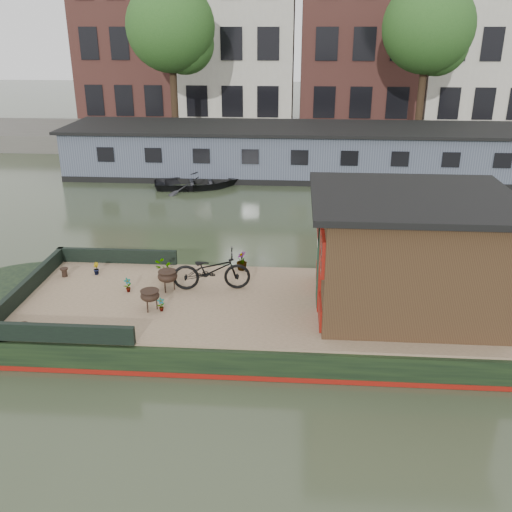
# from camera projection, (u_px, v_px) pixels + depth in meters

# --- Properties ---
(ground) EXTENTS (120.00, 120.00, 0.00)m
(ground) POSITION_uv_depth(u_px,v_px,m) (297.00, 330.00, 12.36)
(ground) COLOR #26321F
(ground) RESTS_ON ground
(houseboat_hull) EXTENTS (14.01, 4.02, 0.60)m
(houseboat_hull) POSITION_uv_depth(u_px,v_px,m) (236.00, 316.00, 12.35)
(houseboat_hull) COLOR black
(houseboat_hull) RESTS_ON ground
(houseboat_deck) EXTENTS (11.80, 3.80, 0.05)m
(houseboat_deck) POSITION_uv_depth(u_px,v_px,m) (298.00, 304.00, 12.13)
(houseboat_deck) COLOR #977B5D
(houseboat_deck) RESTS_ON houseboat_hull
(bow_bulwark) EXTENTS (3.00, 4.00, 0.35)m
(bow_bulwark) POSITION_uv_depth(u_px,v_px,m) (65.00, 288.00, 12.39)
(bow_bulwark) COLOR black
(bow_bulwark) RESTS_ON houseboat_deck
(cabin) EXTENTS (4.00, 3.50, 2.42)m
(cabin) POSITION_uv_depth(u_px,v_px,m) (408.00, 252.00, 11.51)
(cabin) COLOR black
(cabin) RESTS_ON houseboat_deck
(bicycle) EXTENTS (1.78, 0.81, 0.90)m
(bicycle) POSITION_uv_depth(u_px,v_px,m) (211.00, 270.00, 12.61)
(bicycle) COLOR black
(bicycle) RESTS_ON houseboat_deck
(potted_plant_a) EXTENTS (0.20, 0.21, 0.33)m
(potted_plant_a) POSITION_uv_depth(u_px,v_px,m) (128.00, 285.00, 12.56)
(potted_plant_a) COLOR brown
(potted_plant_a) RESTS_ON houseboat_deck
(potted_plant_b) EXTENTS (0.20, 0.20, 0.29)m
(potted_plant_b) POSITION_uv_depth(u_px,v_px,m) (96.00, 269.00, 13.47)
(potted_plant_b) COLOR brown
(potted_plant_b) RESTS_ON houseboat_deck
(potted_plant_c) EXTENTS (0.59, 0.58, 0.49)m
(potted_plant_c) POSITION_uv_depth(u_px,v_px,m) (166.00, 271.00, 13.09)
(potted_plant_c) COLOR brown
(potted_plant_c) RESTS_ON houseboat_deck
(potted_plant_d) EXTENTS (0.34, 0.34, 0.46)m
(potted_plant_d) POSITION_uv_depth(u_px,v_px,m) (242.00, 261.00, 13.70)
(potted_plant_d) COLOR brown
(potted_plant_d) RESTS_ON houseboat_deck
(potted_plant_e) EXTENTS (0.19, 0.18, 0.30)m
(potted_plant_e) POSITION_uv_depth(u_px,v_px,m) (161.00, 305.00, 11.72)
(potted_plant_e) COLOR brown
(potted_plant_e) RESTS_ON houseboat_deck
(brazier_front) EXTENTS (0.45, 0.45, 0.44)m
(brazier_front) POSITION_uv_depth(u_px,v_px,m) (150.00, 300.00, 11.75)
(brazier_front) COLOR black
(brazier_front) RESTS_ON houseboat_deck
(brazier_rear) EXTENTS (0.45, 0.45, 0.47)m
(brazier_rear) POSITION_uv_depth(u_px,v_px,m) (168.00, 281.00, 12.62)
(brazier_rear) COLOR black
(brazier_rear) RESTS_ON houseboat_deck
(bollard_port) EXTENTS (0.18, 0.18, 0.21)m
(bollard_port) POSITION_uv_depth(u_px,v_px,m) (64.00, 272.00, 13.36)
(bollard_port) COLOR black
(bollard_port) RESTS_ON houseboat_deck
(bollard_stbd) EXTENTS (0.20, 0.20, 0.22)m
(bollard_stbd) POSITION_uv_depth(u_px,v_px,m) (24.00, 329.00, 10.86)
(bollard_stbd) COLOR black
(bollard_stbd) RESTS_ON houseboat_deck
(dinghy) EXTENTS (3.87, 3.14, 0.70)m
(dinghy) POSITION_uv_depth(u_px,v_px,m) (197.00, 179.00, 23.15)
(dinghy) COLOR black
(dinghy) RESTS_ON ground
(far_houseboat) EXTENTS (20.40, 4.40, 2.11)m
(far_houseboat) POSITION_uv_depth(u_px,v_px,m) (299.00, 153.00, 24.95)
(far_houseboat) COLOR #4A5263
(far_houseboat) RESTS_ON ground
(quay) EXTENTS (60.00, 6.00, 0.90)m
(quay) POSITION_uv_depth(u_px,v_px,m) (299.00, 138.00, 31.16)
(quay) COLOR #47443F
(quay) RESTS_ON ground
(tree_left) EXTENTS (4.40, 4.40, 7.40)m
(tree_left) POSITION_uv_depth(u_px,v_px,m) (174.00, 31.00, 28.22)
(tree_left) COLOR #332316
(tree_left) RESTS_ON quay
(tree_right) EXTENTS (4.40, 4.40, 7.40)m
(tree_right) POSITION_uv_depth(u_px,v_px,m) (430.00, 31.00, 27.38)
(tree_right) COLOR #332316
(tree_right) RESTS_ON quay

